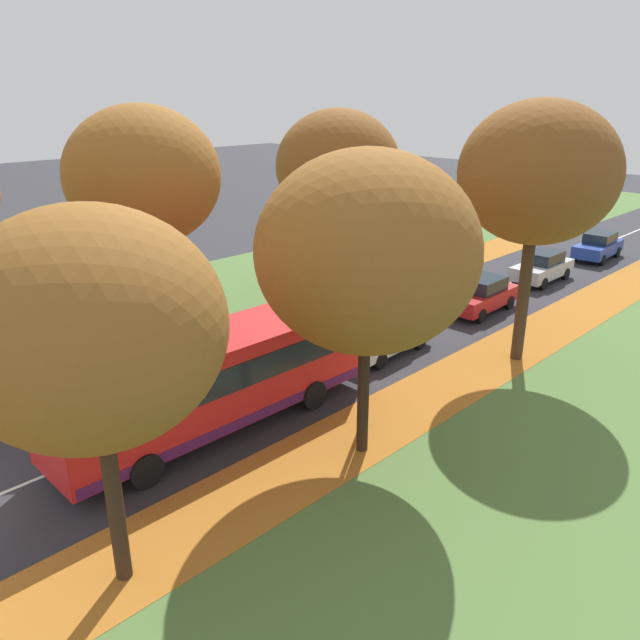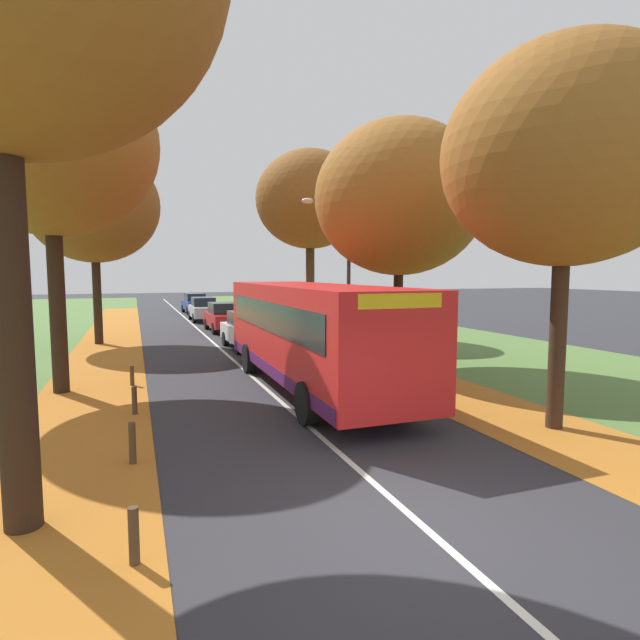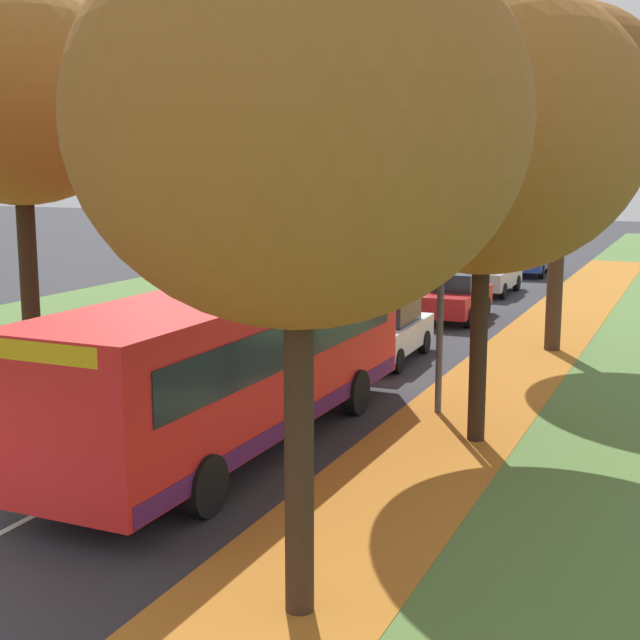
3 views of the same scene
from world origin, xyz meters
The scene contains 17 objects.
grass_verge_left centered at (-9.20, 20.00, 0.00)m, with size 12.00×90.00×0.01m, color #517538.
leaf_litter_left centered at (-4.60, 14.00, 0.01)m, with size 2.80×60.00×0.00m, color #B26B23.
leaf_litter_right centered at (4.60, 14.00, 0.01)m, with size 2.80×60.00×0.00m, color #B26B23.
road_centre_line centered at (0.00, 20.00, 0.00)m, with size 0.12×80.00×0.01m, color silver.
tree_left_near centered at (-5.44, 9.63, 6.81)m, with size 5.63×5.63×9.36m.
tree_left_mid centered at (-5.06, 19.58, 6.38)m, with size 5.84×5.84×9.03m.
tree_right_nearest centered at (4.90, 2.39, 5.69)m, with size 5.03×5.03×7.97m.
tree_right_near centered at (5.21, 9.75, 5.85)m, with size 5.86×5.86×8.50m.
tree_right_mid centered at (5.16, 18.91, 7.02)m, with size 5.57×5.57×9.56m.
bollard_fourth centered at (-3.53, 6.60, 0.33)m, with size 0.12×0.12×0.66m, color #4C3823.
bollard_fifth centered at (-3.60, 9.82, 0.30)m, with size 0.12×0.12×0.60m, color #4C3823.
streetlamp_right centered at (3.67, 11.32, 3.74)m, with size 1.89×0.28×6.00m.
bus centered at (1.21, 7.64, 1.70)m, with size 2.74×10.42×2.98m.
car_white_lead centered at (1.19, 15.73, 0.81)m, with size 1.89×4.26×1.62m.
car_red_following centered at (1.28, 22.69, 0.81)m, with size 1.85×4.23×1.62m.
car_silver_third_in_line centered at (1.00, 29.31, 0.81)m, with size 1.80×4.21×1.62m.
car_blue_fourth_in_line centered at (1.21, 36.24, 0.81)m, with size 1.94×4.28×1.62m.
Camera 3 is at (9.08, -6.53, 5.25)m, focal length 50.00 mm.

